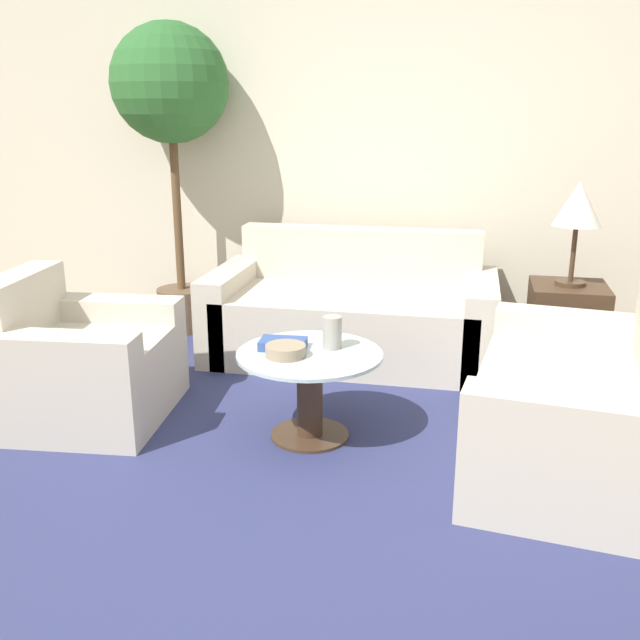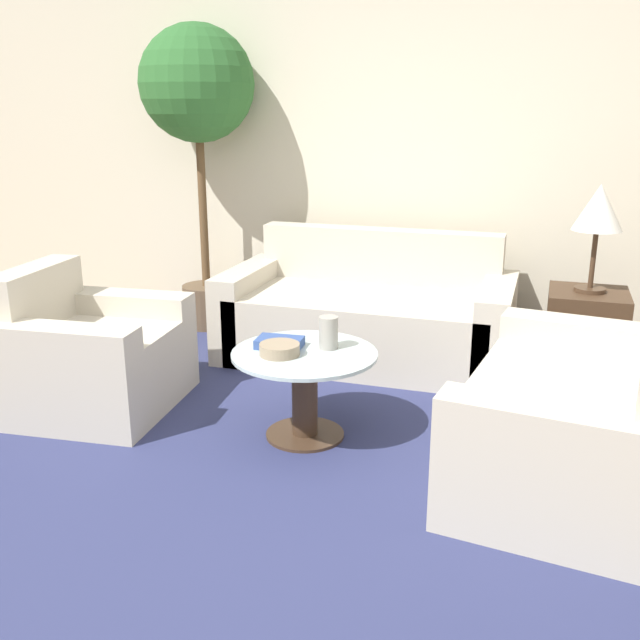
{
  "view_description": "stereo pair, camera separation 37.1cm",
  "coord_description": "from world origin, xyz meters",
  "px_view_note": "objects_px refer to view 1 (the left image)",
  "views": [
    {
      "loc": [
        0.85,
        -2.48,
        1.62
      ],
      "look_at": [
        0.12,
        1.0,
        0.55
      ],
      "focal_mm": 40.0,
      "sensor_mm": 36.0,
      "label": 1
    },
    {
      "loc": [
        1.21,
        -2.38,
        1.62
      ],
      "look_at": [
        0.12,
        1.0,
        0.55
      ],
      "focal_mm": 40.0,
      "sensor_mm": 36.0,
      "label": 2
    }
  ],
  "objects_px": {
    "sofa_main": "(353,315)",
    "coffee_table": "(310,383)",
    "potted_plant": "(171,102)",
    "loveseat": "(591,412)",
    "bowl": "(286,351)",
    "table_lamp": "(578,207)",
    "book_stack": "(283,344)",
    "vase": "(332,332)",
    "armchair": "(76,367)"
  },
  "relations": [
    {
      "from": "sofa_main",
      "to": "coffee_table",
      "type": "xyz_separation_m",
      "value": [
        -0.01,
        -1.3,
        0.02
      ]
    },
    {
      "from": "sofa_main",
      "to": "potted_plant",
      "type": "bearing_deg",
      "value": 168.0
    },
    {
      "from": "loveseat",
      "to": "potted_plant",
      "type": "distance_m",
      "value": 3.41
    },
    {
      "from": "loveseat",
      "to": "bowl",
      "type": "relative_size",
      "value": 7.65
    },
    {
      "from": "sofa_main",
      "to": "bowl",
      "type": "bearing_deg",
      "value": -94.47
    },
    {
      "from": "coffee_table",
      "to": "bowl",
      "type": "relative_size",
      "value": 3.67
    },
    {
      "from": "sofa_main",
      "to": "table_lamp",
      "type": "xyz_separation_m",
      "value": [
        1.35,
        -0.09,
        0.77
      ]
    },
    {
      "from": "coffee_table",
      "to": "book_stack",
      "type": "distance_m",
      "value": 0.24
    },
    {
      "from": "vase",
      "to": "book_stack",
      "type": "xyz_separation_m",
      "value": [
        -0.24,
        -0.06,
        -0.06
      ]
    },
    {
      "from": "potted_plant",
      "to": "vase",
      "type": "xyz_separation_m",
      "value": [
        1.43,
        -1.49,
        -1.11
      ]
    },
    {
      "from": "armchair",
      "to": "potted_plant",
      "type": "distance_m",
      "value": 2.09
    },
    {
      "from": "bowl",
      "to": "book_stack",
      "type": "xyz_separation_m",
      "value": [
        -0.04,
        0.11,
        -0.01
      ]
    },
    {
      "from": "sofa_main",
      "to": "armchair",
      "type": "height_order",
      "value": "sofa_main"
    },
    {
      "from": "armchair",
      "to": "vase",
      "type": "relative_size",
      "value": 5.82
    },
    {
      "from": "bowl",
      "to": "sofa_main",
      "type": "bearing_deg",
      "value": 85.53
    },
    {
      "from": "sofa_main",
      "to": "armchair",
      "type": "bearing_deg",
      "value": -135.01
    },
    {
      "from": "coffee_table",
      "to": "vase",
      "type": "relative_size",
      "value": 4.41
    },
    {
      "from": "loveseat",
      "to": "coffee_table",
      "type": "height_order",
      "value": "loveseat"
    },
    {
      "from": "loveseat",
      "to": "book_stack",
      "type": "height_order",
      "value": "loveseat"
    },
    {
      "from": "sofa_main",
      "to": "loveseat",
      "type": "height_order",
      "value": "sofa_main"
    },
    {
      "from": "sofa_main",
      "to": "vase",
      "type": "bearing_deg",
      "value": -85.75
    },
    {
      "from": "bowl",
      "to": "book_stack",
      "type": "relative_size",
      "value": 0.83
    },
    {
      "from": "armchair",
      "to": "loveseat",
      "type": "xyz_separation_m",
      "value": [
        2.62,
        -0.04,
        -0.0
      ]
    },
    {
      "from": "armchair",
      "to": "vase",
      "type": "xyz_separation_m",
      "value": [
        1.38,
        0.08,
        0.26
      ]
    },
    {
      "from": "loveseat",
      "to": "table_lamp",
      "type": "height_order",
      "value": "table_lamp"
    },
    {
      "from": "armchair",
      "to": "loveseat",
      "type": "height_order",
      "value": "loveseat"
    },
    {
      "from": "vase",
      "to": "book_stack",
      "type": "distance_m",
      "value": 0.25
    },
    {
      "from": "armchair",
      "to": "vase",
      "type": "bearing_deg",
      "value": -91.7
    },
    {
      "from": "coffee_table",
      "to": "table_lamp",
      "type": "distance_m",
      "value": 1.97
    },
    {
      "from": "table_lamp",
      "to": "potted_plant",
      "type": "bearing_deg",
      "value": 172.03
    },
    {
      "from": "sofa_main",
      "to": "loveseat",
      "type": "relative_size",
      "value": 1.23
    },
    {
      "from": "potted_plant",
      "to": "loveseat",
      "type": "bearing_deg",
      "value": -31.26
    },
    {
      "from": "coffee_table",
      "to": "vase",
      "type": "bearing_deg",
      "value": 44.22
    },
    {
      "from": "potted_plant",
      "to": "vase",
      "type": "relative_size",
      "value": 13.23
    },
    {
      "from": "potted_plant",
      "to": "vase",
      "type": "distance_m",
      "value": 2.34
    },
    {
      "from": "sofa_main",
      "to": "table_lamp",
      "type": "bearing_deg",
      "value": -3.89
    },
    {
      "from": "table_lamp",
      "to": "book_stack",
      "type": "xyz_separation_m",
      "value": [
        -1.5,
        -1.17,
        -0.57
      ]
    },
    {
      "from": "armchair",
      "to": "book_stack",
      "type": "xyz_separation_m",
      "value": [
        1.14,
        0.03,
        0.2
      ]
    },
    {
      "from": "sofa_main",
      "to": "bowl",
      "type": "relative_size",
      "value": 9.41
    },
    {
      "from": "loveseat",
      "to": "book_stack",
      "type": "distance_m",
      "value": 1.49
    },
    {
      "from": "potted_plant",
      "to": "sofa_main",
      "type": "bearing_deg",
      "value": -12.0
    },
    {
      "from": "sofa_main",
      "to": "loveseat",
      "type": "bearing_deg",
      "value": -45.15
    },
    {
      "from": "bowl",
      "to": "armchair",
      "type": "bearing_deg",
      "value": 175.96
    },
    {
      "from": "armchair",
      "to": "table_lamp",
      "type": "relative_size",
      "value": 1.53
    },
    {
      "from": "loveseat",
      "to": "book_stack",
      "type": "bearing_deg",
      "value": -84.96
    },
    {
      "from": "coffee_table",
      "to": "potted_plant",
      "type": "relative_size",
      "value": 0.33
    },
    {
      "from": "armchair",
      "to": "loveseat",
      "type": "bearing_deg",
      "value": -96.08
    },
    {
      "from": "sofa_main",
      "to": "potted_plant",
      "type": "distance_m",
      "value": 1.94
    },
    {
      "from": "armchair",
      "to": "coffee_table",
      "type": "xyz_separation_m",
      "value": [
        1.29,
        -0.01,
        0.02
      ]
    },
    {
      "from": "table_lamp",
      "to": "bowl",
      "type": "relative_size",
      "value": 3.16
    }
  ]
}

